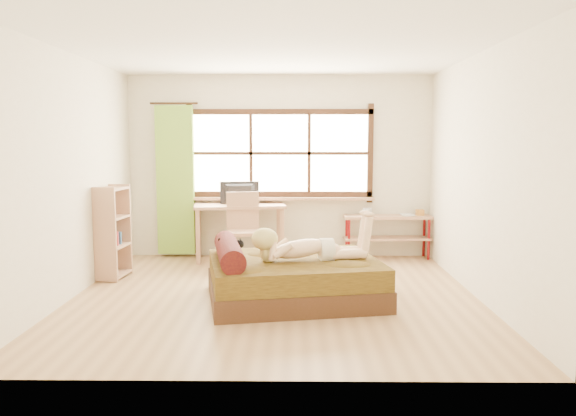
{
  "coord_description": "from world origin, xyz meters",
  "views": [
    {
      "loc": [
        0.22,
        -6.14,
        1.74
      ],
      "look_at": [
        0.14,
        0.2,
        0.97
      ],
      "focal_mm": 35.0,
      "sensor_mm": 36.0,
      "label": 1
    }
  ],
  "objects_px": {
    "kitten": "(229,247)",
    "chair": "(243,225)",
    "bed": "(290,278)",
    "bookshelf": "(113,232)",
    "desk": "(240,212)",
    "woman": "(308,235)",
    "pipe_shelf": "(388,227)"
  },
  "relations": [
    {
      "from": "chair",
      "to": "bookshelf",
      "type": "relative_size",
      "value": 0.87
    },
    {
      "from": "desk",
      "to": "pipe_shelf",
      "type": "xyz_separation_m",
      "value": [
        2.19,
        0.12,
        -0.24
      ]
    },
    {
      "from": "chair",
      "to": "bookshelf",
      "type": "distance_m",
      "value": 1.76
    },
    {
      "from": "bed",
      "to": "kitten",
      "type": "relative_size",
      "value": 7.55
    },
    {
      "from": "woman",
      "to": "bookshelf",
      "type": "distance_m",
      "value": 2.65
    },
    {
      "from": "woman",
      "to": "kitten",
      "type": "xyz_separation_m",
      "value": [
        -0.87,
        0.15,
        -0.16
      ]
    },
    {
      "from": "chair",
      "to": "desk",
      "type": "bearing_deg",
      "value": 95.21
    },
    {
      "from": "kitten",
      "to": "chair",
      "type": "relative_size",
      "value": 0.27
    },
    {
      "from": "woman",
      "to": "desk",
      "type": "xyz_separation_m",
      "value": [
        -0.95,
        2.14,
        -0.02
      ]
    },
    {
      "from": "chair",
      "to": "pipe_shelf",
      "type": "distance_m",
      "value": 2.16
    },
    {
      "from": "bookshelf",
      "to": "desk",
      "type": "bearing_deg",
      "value": 42.21
    },
    {
      "from": "chair",
      "to": "pipe_shelf",
      "type": "xyz_separation_m",
      "value": [
        2.1,
        0.48,
        -0.1
      ]
    },
    {
      "from": "bed",
      "to": "chair",
      "type": "bearing_deg",
      "value": 100.26
    },
    {
      "from": "bed",
      "to": "desk",
      "type": "bearing_deg",
      "value": 99.03
    },
    {
      "from": "pipe_shelf",
      "to": "bookshelf",
      "type": "height_order",
      "value": "bookshelf"
    },
    {
      "from": "chair",
      "to": "pipe_shelf",
      "type": "height_order",
      "value": "chair"
    },
    {
      "from": "chair",
      "to": "pipe_shelf",
      "type": "relative_size",
      "value": 0.79
    },
    {
      "from": "bed",
      "to": "bookshelf",
      "type": "height_order",
      "value": "bookshelf"
    },
    {
      "from": "kitten",
      "to": "bookshelf",
      "type": "xyz_separation_m",
      "value": [
        -1.58,
        0.87,
        0.03
      ]
    },
    {
      "from": "bed",
      "to": "desk",
      "type": "distance_m",
      "value": 2.28
    },
    {
      "from": "woman",
      "to": "pipe_shelf",
      "type": "distance_m",
      "value": 2.59
    },
    {
      "from": "desk",
      "to": "bookshelf",
      "type": "xyz_separation_m",
      "value": [
        -1.5,
        -1.12,
        -0.11
      ]
    },
    {
      "from": "woman",
      "to": "chair",
      "type": "xyz_separation_m",
      "value": [
        -0.86,
        1.78,
        -0.16
      ]
    },
    {
      "from": "desk",
      "to": "woman",
      "type": "bearing_deg",
      "value": -74.43
    },
    {
      "from": "bed",
      "to": "bookshelf",
      "type": "relative_size",
      "value": 1.76
    },
    {
      "from": "woman",
      "to": "pipe_shelf",
      "type": "height_order",
      "value": "woman"
    },
    {
      "from": "woman",
      "to": "bookshelf",
      "type": "xyz_separation_m",
      "value": [
        -2.45,
        1.02,
        -0.13
      ]
    },
    {
      "from": "kitten",
      "to": "bookshelf",
      "type": "distance_m",
      "value": 1.8
    },
    {
      "from": "woman",
      "to": "kitten",
      "type": "distance_m",
      "value": 0.9
    },
    {
      "from": "pipe_shelf",
      "to": "bookshelf",
      "type": "bearing_deg",
      "value": -163.92
    },
    {
      "from": "pipe_shelf",
      "to": "bed",
      "type": "bearing_deg",
      "value": -125.36
    },
    {
      "from": "kitten",
      "to": "chair",
      "type": "height_order",
      "value": "chair"
    }
  ]
}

